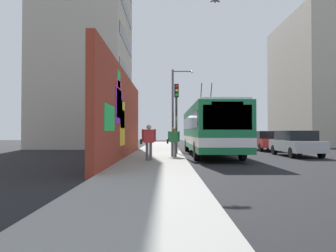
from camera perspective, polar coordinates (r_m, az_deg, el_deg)
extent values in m
plane|color=black|center=(20.91, 2.43, -5.19)|extent=(80.00, 80.00, 0.00)
cube|color=gray|center=(20.89, -1.97, -4.99)|extent=(48.00, 3.20, 0.15)
cube|color=maroon|center=(17.60, -8.00, 1.74)|extent=(15.16, 0.30, 4.71)
cube|color=green|center=(12.60, -10.35, 1.42)|extent=(2.18, 0.02, 1.01)
cube|color=green|center=(15.09, -8.76, 8.25)|extent=(0.84, 0.02, 0.80)
cube|color=yellow|center=(16.18, -8.11, 2.00)|extent=(1.49, 0.02, 1.35)
cube|color=#F2338C|center=(15.02, -8.74, 4.71)|extent=(1.46, 0.02, 1.73)
cube|color=yellow|center=(16.14, -8.13, -0.30)|extent=(1.74, 0.02, 1.78)
cube|color=#8C19D8|center=(15.03, -8.72, 3.44)|extent=(2.16, 0.02, 1.61)
cube|color=#B2A899|center=(34.67, -14.40, 13.81)|extent=(10.99, 8.14, 20.79)
cube|color=black|center=(32.88, -7.51, 3.97)|extent=(9.34, 0.04, 1.10)
cube|color=black|center=(33.31, -7.50, 9.46)|extent=(9.34, 0.04, 1.10)
cube|color=black|center=(34.05, -7.48, 14.77)|extent=(9.34, 0.04, 1.10)
cube|color=black|center=(35.06, -7.47, 19.80)|extent=(9.34, 0.04, 1.10)
cube|color=#B2A899|center=(41.20, 25.81, 7.07)|extent=(13.25, 8.45, 14.55)
cube|color=#19723F|center=(20.91, 7.38, -0.45)|extent=(12.39, 2.65, 2.55)
cube|color=silver|center=(20.97, 7.37, 3.20)|extent=(11.89, 2.44, 0.12)
cube|color=white|center=(20.92, 7.38, -2.44)|extent=(12.41, 2.67, 0.44)
cube|color=black|center=(14.83, 10.56, 1.56)|extent=(0.04, 2.25, 1.15)
cube|color=black|center=(20.92, 7.37, 0.60)|extent=(11.40, 2.68, 0.82)
cube|color=orange|center=(14.88, 10.54, 3.78)|extent=(0.06, 1.46, 0.28)
cylinder|color=black|center=(22.93, 7.61, 4.94)|extent=(1.43, 0.06, 2.00)
cylinder|color=black|center=(22.84, 5.86, 4.95)|extent=(1.43, 0.06, 2.00)
cylinder|color=black|center=(17.26, 13.14, -4.36)|extent=(1.00, 0.28, 1.00)
cylinder|color=black|center=(16.86, 5.12, -4.46)|extent=(1.00, 0.28, 1.00)
cylinder|color=black|center=(25.03, 8.91, -3.36)|extent=(1.00, 0.28, 1.00)
cylinder|color=black|center=(24.76, 3.38, -3.40)|extent=(1.00, 0.28, 1.00)
cube|color=#B7B7BC|center=(21.22, 21.87, -3.29)|extent=(4.53, 1.89, 0.66)
cube|color=black|center=(21.29, 21.76, -1.59)|extent=(2.72, 1.70, 0.60)
cylinder|color=black|center=(20.21, 25.70, -4.31)|extent=(0.64, 0.22, 0.64)
cylinder|color=black|center=(19.53, 21.24, -4.46)|extent=(0.64, 0.22, 0.64)
cylinder|color=black|center=(22.93, 22.42, -3.95)|extent=(0.64, 0.22, 0.64)
cylinder|color=black|center=(22.34, 18.42, -4.05)|extent=(0.64, 0.22, 0.64)
cube|color=#B21E19|center=(27.04, 16.92, -2.84)|extent=(4.62, 1.79, 0.66)
cube|color=black|center=(27.12, 16.85, -1.51)|extent=(2.77, 1.61, 0.60)
cylinder|color=black|center=(25.86, 19.61, -3.64)|extent=(0.64, 0.22, 0.64)
cylinder|color=black|center=(25.37, 16.22, -3.71)|extent=(0.64, 0.22, 0.64)
cylinder|color=black|center=(28.75, 17.53, -3.39)|extent=(0.64, 0.22, 0.64)
cylinder|color=black|center=(28.30, 14.46, -3.44)|extent=(0.64, 0.22, 0.64)
cylinder|color=#595960|center=(17.54, 1.32, -4.20)|extent=(0.14, 0.14, 0.78)
cylinder|color=#595960|center=(17.53, 0.80, -4.20)|extent=(0.14, 0.14, 0.78)
cube|color=#338C4C|center=(17.51, 1.06, -1.96)|extent=(0.22, 0.46, 0.59)
cylinder|color=#338C4C|center=(17.52, 1.97, -1.87)|extent=(0.09, 0.09, 0.56)
cylinder|color=#338C4C|center=(17.51, 0.15, -1.87)|extent=(0.09, 0.09, 0.56)
sphere|color=#936B4C|center=(17.51, 1.06, -0.65)|extent=(0.21, 0.21, 0.21)
cube|color=black|center=(17.51, -0.08, -2.76)|extent=(0.14, 0.10, 0.24)
cylinder|color=#595960|center=(15.19, -3.12, -4.57)|extent=(0.14, 0.14, 0.84)
cylinder|color=#595960|center=(15.20, -3.76, -4.57)|extent=(0.14, 0.14, 0.84)
cube|color=#BF3333|center=(15.17, -3.44, -1.81)|extent=(0.22, 0.49, 0.63)
cylinder|color=#BF3333|center=(15.15, -2.33, -1.69)|extent=(0.09, 0.09, 0.60)
cylinder|color=#BF3333|center=(15.18, -4.54, -1.69)|extent=(0.09, 0.09, 0.60)
sphere|color=tan|center=(15.17, -3.43, -0.20)|extent=(0.23, 0.23, 0.23)
cube|color=black|center=(15.20, -4.81, -2.80)|extent=(0.14, 0.10, 0.24)
cylinder|color=#2D382D|center=(20.43, 1.50, 1.34)|extent=(0.14, 0.14, 4.42)
cube|color=black|center=(20.36, 1.52, 6.33)|extent=(0.20, 0.28, 0.84)
sphere|color=red|center=(20.29, 1.53, 7.15)|extent=(0.18, 0.18, 0.18)
sphere|color=yellow|center=(20.25, 1.53, 6.37)|extent=(0.18, 0.18, 0.18)
sphere|color=green|center=(20.22, 1.53, 5.58)|extent=(0.18, 0.18, 0.18)
cylinder|color=#4C4C51|center=(27.04, 0.86, 3.10)|extent=(0.18, 0.18, 6.65)
cylinder|color=#4C4C51|center=(27.48, 2.61, 9.72)|extent=(0.10, 1.66, 0.10)
ellipsoid|color=silver|center=(27.53, 4.37, 9.60)|extent=(0.44, 0.28, 0.20)
ellipsoid|color=#47474C|center=(20.44, 8.42, 21.15)|extent=(0.32, 0.14, 0.12)
cube|color=#47474C|center=(20.47, 8.83, 21.20)|extent=(0.20, 0.27, 0.11)
cube|color=#47474C|center=(20.43, 8.00, 21.25)|extent=(0.20, 0.27, 0.11)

